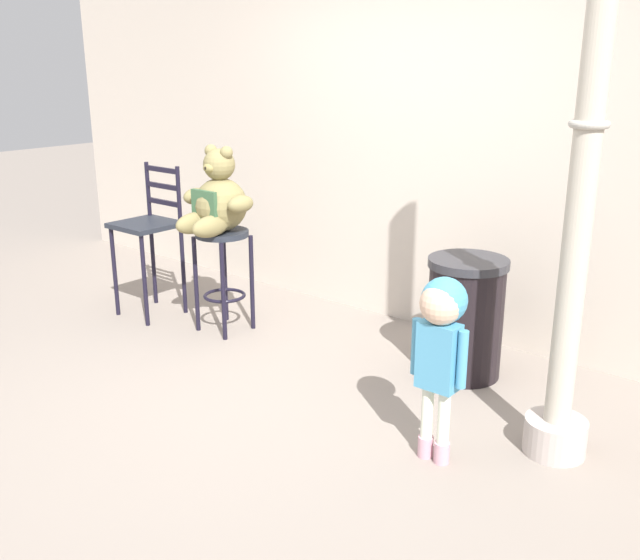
# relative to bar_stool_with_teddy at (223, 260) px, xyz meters

# --- Properties ---
(ground_plane) EXTENTS (24.00, 24.00, 0.00)m
(ground_plane) POSITION_rel_bar_stool_with_teddy_xyz_m (0.94, -0.79, -0.52)
(ground_plane) COLOR gray
(building_wall) EXTENTS (7.83, 0.30, 3.97)m
(building_wall) POSITION_rel_bar_stool_with_teddy_xyz_m (0.94, 1.13, 1.47)
(building_wall) COLOR beige
(building_wall) RESTS_ON ground_plane
(bar_stool_with_teddy) EXTENTS (0.37, 0.37, 0.73)m
(bar_stool_with_teddy) POSITION_rel_bar_stool_with_teddy_xyz_m (0.00, 0.00, 0.00)
(bar_stool_with_teddy) COLOR #21262F
(bar_stool_with_teddy) RESTS_ON ground_plane
(teddy_bear) EXTENTS (0.57, 0.51, 0.59)m
(teddy_bear) POSITION_rel_bar_stool_with_teddy_xyz_m (0.00, -0.03, 0.43)
(teddy_bear) COLOR olive
(teddy_bear) RESTS_ON bar_stool_with_teddy
(child_walking) EXTENTS (0.29, 0.23, 0.93)m
(child_walking) POSITION_rel_bar_stool_with_teddy_xyz_m (2.08, -0.56, 0.15)
(child_walking) COLOR #C993A2
(child_walking) RESTS_ON ground_plane
(trash_bin) EXTENTS (0.48, 0.48, 0.74)m
(trash_bin) POSITION_rel_bar_stool_with_teddy_xyz_m (1.70, 0.40, -0.15)
(trash_bin) COLOR black
(trash_bin) RESTS_ON ground_plane
(lamppost) EXTENTS (0.31, 0.31, 2.78)m
(lamppost) POSITION_rel_bar_stool_with_teddy_xyz_m (2.51, -0.13, 0.58)
(lamppost) COLOR #B6A9A1
(lamppost) RESTS_ON ground_plane
(bar_chair_empty) EXTENTS (0.42, 0.42, 1.13)m
(bar_chair_empty) POSITION_rel_bar_stool_with_teddy_xyz_m (-0.68, -0.10, 0.13)
(bar_chair_empty) COLOR #21262F
(bar_chair_empty) RESTS_ON ground_plane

